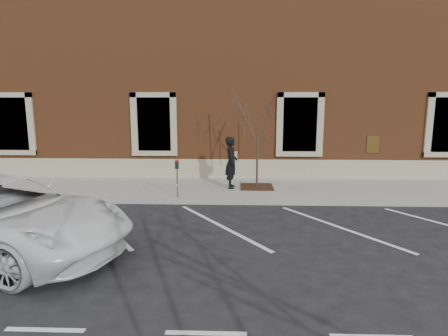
{
  "coord_description": "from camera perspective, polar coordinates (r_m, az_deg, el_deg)",
  "views": [
    {
      "loc": [
        0.44,
        -11.95,
        3.36
      ],
      "look_at": [
        0.0,
        0.6,
        1.1
      ],
      "focal_mm": 30.0,
      "sensor_mm": 36.0,
      "label": 1
    }
  ],
  "objects": [
    {
      "name": "tree_grate",
      "position": [
        14.17,
        5.01,
        -2.86
      ],
      "size": [
        1.21,
        1.21,
        0.03
      ],
      "primitive_type": "cube",
      "color": "#442215",
      "rests_on": "sidewalk_near"
    },
    {
      "name": "curb_near",
      "position": [
        12.35,
        -0.11,
        -5.22
      ],
      "size": [
        40.0,
        0.12,
        0.15
      ],
      "primitive_type": "cube",
      "color": "#9E9E99",
      "rests_on": "ground"
    },
    {
      "name": "parking_stripes",
      "position": [
        10.32,
        -0.55,
        -8.78
      ],
      "size": [
        28.0,
        4.4,
        0.01
      ],
      "primitive_type": null,
      "color": "silver",
      "rests_on": "ground"
    },
    {
      "name": "ground",
      "position": [
        12.42,
        -0.1,
        -5.49
      ],
      "size": [
        120.0,
        120.0,
        0.0
      ],
      "primitive_type": "plane",
      "color": "#28282B",
      "rests_on": "ground"
    },
    {
      "name": "man",
      "position": [
        13.86,
        1.13,
        0.84
      ],
      "size": [
        0.47,
        0.7,
        1.91
      ],
      "primitive_type": "imported",
      "rotation": [
        0.0,
        0.0,
        1.58
      ],
      "color": "black",
      "rests_on": "sidewalk_near"
    },
    {
      "name": "sidewalk_near",
      "position": [
        14.09,
        0.16,
        -3.27
      ],
      "size": [
        40.0,
        3.5,
        0.15
      ],
      "primitive_type": "cube",
      "color": "#9F9E95",
      "rests_on": "ground"
    },
    {
      "name": "sapling",
      "position": [
        13.82,
        5.18,
        7.64
      ],
      "size": [
        2.23,
        2.23,
        3.72
      ],
      "color": "#413027",
      "rests_on": "sidewalk_near"
    },
    {
      "name": "parking_meter",
      "position": [
        12.56,
        -7.18,
        -0.5
      ],
      "size": [
        0.12,
        0.09,
        1.29
      ],
      "rotation": [
        0.0,
        0.0,
        -0.23
      ],
      "color": "#595B60",
      "rests_on": "sidewalk_near"
    },
    {
      "name": "building_civic",
      "position": [
        19.7,
        0.74,
        12.05
      ],
      "size": [
        40.0,
        8.62,
        8.0
      ],
      "color": "brown",
      "rests_on": "ground"
    }
  ]
}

